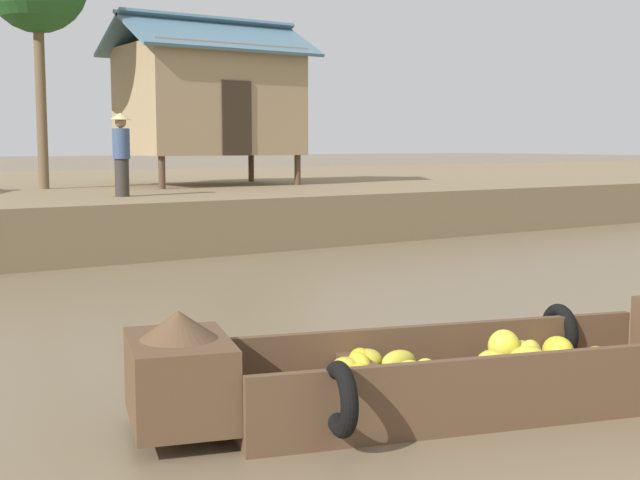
% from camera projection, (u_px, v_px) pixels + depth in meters
% --- Properties ---
extents(ground_plane, '(300.00, 300.00, 0.00)m').
position_uv_depth(ground_plane, '(112.00, 302.00, 11.31)').
color(ground_plane, '#726047').
extents(banana_boat, '(5.29, 2.50, 0.91)m').
position_uv_depth(banana_boat, '(466.00, 367.00, 6.71)').
color(banana_boat, brown).
rests_on(banana_boat, ground).
extents(fishing_skiff_distant, '(2.15, 4.25, 0.84)m').
position_uv_depth(fishing_skiff_distant, '(319.00, 218.00, 20.81)').
color(fishing_skiff_distant, brown).
rests_on(fishing_skiff_distant, ground).
extents(stilt_house_mid_right, '(4.86, 3.32, 4.25)m').
position_uv_depth(stilt_house_mid_right, '(210.00, 99.00, 21.66)').
color(stilt_house_mid_right, '#4C3826').
rests_on(stilt_house_mid_right, riverbank_strip).
extents(vendor_person, '(0.44, 0.44, 1.66)m').
position_uv_depth(vendor_person, '(121.00, 150.00, 16.84)').
color(vendor_person, '#332D28').
rests_on(vendor_person, riverbank_strip).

